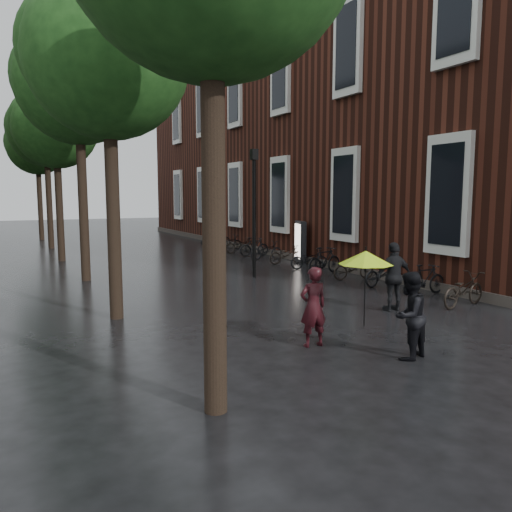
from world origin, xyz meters
TOP-DOWN VIEW (x-y plane):
  - ground at (0.00, 0.00)m, footprint 120.00×120.00m
  - brick_building at (10.47, 19.46)m, footprint 10.20×33.20m
  - street_trees at (-3.99, 15.91)m, footprint 4.33×34.03m
  - person_burgundy at (-1.11, 2.90)m, footprint 0.61×0.42m
  - person_black at (0.02, 1.46)m, footprint 0.93×0.82m
  - lime_umbrella at (-0.45, 2.15)m, footprint 1.03×1.03m
  - pedestrian_walking at (2.48, 4.51)m, footprint 1.09×0.53m
  - parked_bicycles at (4.54, 12.52)m, footprint 2.04×18.15m
  - ad_lightbox at (5.31, 13.49)m, footprint 0.28×1.22m
  - lamp_post at (1.69, 10.90)m, footprint 0.24×0.24m
  - cycle_sign at (-3.19, 17.82)m, footprint 0.14×0.47m

SIDE VIEW (x-z plane):
  - ground at x=0.00m, z-range 0.00..0.00m
  - parked_bicycles at x=4.54m, z-range -0.07..0.96m
  - person_burgundy at x=-1.11m, z-range 0.00..1.60m
  - person_black at x=0.02m, z-range 0.00..1.62m
  - pedestrian_walking at x=2.48m, z-range 0.00..1.79m
  - ad_lightbox at x=5.31m, z-range 0.00..1.85m
  - cycle_sign at x=-3.19m, z-range 0.42..3.01m
  - lime_umbrella at x=-0.45m, z-range 1.06..2.58m
  - lamp_post at x=1.69m, z-range 0.49..5.11m
  - brick_building at x=10.47m, z-range -0.01..11.99m
  - street_trees at x=-3.99m, z-range 1.88..10.79m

